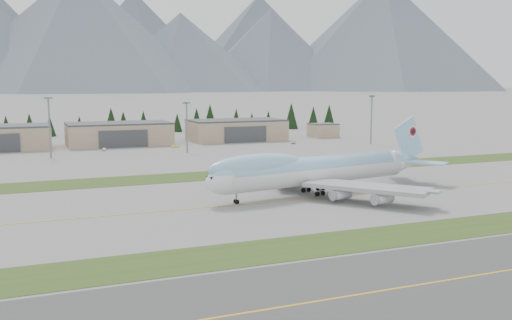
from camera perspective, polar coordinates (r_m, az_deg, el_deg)
name	(u,v)px	position (r m, az deg, el deg)	size (l,w,h in m)	color
ground	(276,202)	(142.07, 2.03, -4.17)	(7000.00, 7000.00, 0.00)	slate
grass_strip_near	(360,240)	(109.54, 10.31, -7.87)	(400.00, 14.00, 0.08)	#364B1A
grass_strip_far	(219,175)	(183.34, -3.77, -1.51)	(400.00, 18.00, 0.08)	#364B1A
asphalt_taxiway	(447,280)	(91.19, 18.60, -11.34)	(400.00, 32.00, 0.04)	#3E3E3E
taxiway_line_main	(276,202)	(142.07, 2.03, -4.17)	(400.00, 0.40, 0.02)	gold
taxiway_line_near	(447,280)	(91.19, 18.60, -11.34)	(400.00, 0.40, 0.02)	gold
boeing_747_freighter	(315,170)	(151.84, 5.97, -0.97)	(74.68, 63.22, 19.58)	white
hangar_center	(119,134)	(280.83, -13.54, 2.57)	(48.00, 26.60, 10.80)	tan
hangar_right	(236,130)	(295.88, -1.97, 3.03)	(48.00, 26.60, 10.80)	tan
control_shed	(323,130)	(315.13, 6.72, 2.97)	(14.00, 12.00, 7.60)	tan
floodlight_masts	(105,117)	(237.66, -14.86, 4.20)	(203.14, 7.16, 23.97)	gray
service_vehicle_a	(104,151)	(258.03, -14.95, 0.90)	(1.54, 3.83, 1.31)	white
service_vehicle_b	(175,147)	(265.57, -8.08, 1.26)	(1.24, 3.53, 1.16)	yellow
service_vehicle_c	(293,144)	(279.12, 3.77, 1.63)	(1.89, 4.66, 1.35)	#B7B8BC
conifer_belt	(134,121)	(344.77, -12.08, 3.82)	(274.10, 16.16, 17.00)	black
mountain_ridge_front	(47,32)	(2299.31, -20.14, 11.92)	(4282.79, 1145.05, 519.87)	#434D59
mountain_ridge_rear	(62,36)	(3042.54, -18.87, 11.69)	(4526.89, 1050.19, 525.10)	#434D59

